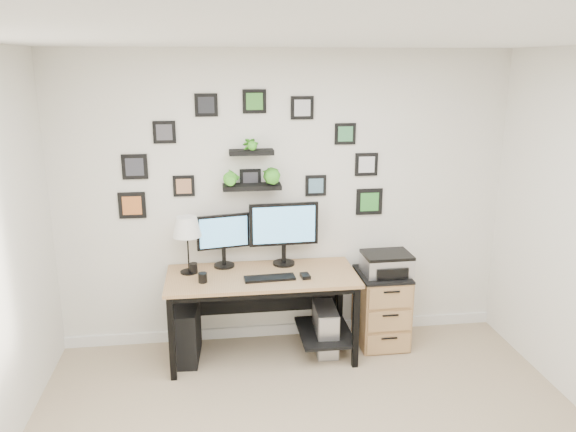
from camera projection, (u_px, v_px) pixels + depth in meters
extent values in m
plane|color=white|center=(338.00, 37.00, 2.72)|extent=(4.00, 4.00, 0.00)
plane|color=white|center=(285.00, 200.00, 4.97)|extent=(4.00, 0.00, 4.00)
cube|color=white|center=(286.00, 329.00, 5.29)|extent=(4.00, 0.03, 0.10)
cube|color=#AD8252|center=(262.00, 276.00, 4.74)|extent=(1.60, 0.70, 0.03)
cube|color=black|center=(262.00, 281.00, 4.75)|extent=(1.54, 0.64, 0.05)
cube|color=black|center=(259.00, 291.00, 5.12)|extent=(1.44, 0.02, 0.41)
cube|color=black|center=(325.00, 332.00, 4.95)|extent=(0.45, 0.63, 0.03)
cube|color=black|center=(172.00, 339.00, 4.45)|extent=(0.05, 0.05, 0.72)
cube|color=black|center=(176.00, 307.00, 5.03)|extent=(0.05, 0.05, 0.72)
cube|color=black|center=(356.00, 327.00, 4.65)|extent=(0.05, 0.05, 0.72)
cube|color=black|center=(340.00, 298.00, 5.22)|extent=(0.05, 0.05, 0.72)
cylinder|color=black|center=(224.00, 265.00, 4.92)|extent=(0.21, 0.21, 0.02)
cylinder|color=black|center=(224.00, 257.00, 4.90)|extent=(0.04, 0.04, 0.16)
cube|color=black|center=(223.00, 232.00, 4.83)|extent=(0.46, 0.12, 0.30)
cube|color=#59A5D8|center=(224.00, 232.00, 4.81)|extent=(0.41, 0.08, 0.26)
cylinder|color=black|center=(284.00, 263.00, 4.97)|extent=(0.20, 0.20, 0.02)
cylinder|color=black|center=(284.00, 254.00, 4.95)|extent=(0.04, 0.04, 0.17)
cube|color=black|center=(284.00, 224.00, 4.87)|extent=(0.60, 0.06, 0.38)
cube|color=#59A5D8|center=(284.00, 225.00, 4.85)|extent=(0.54, 0.03, 0.32)
cube|color=black|center=(270.00, 278.00, 4.63)|extent=(0.43, 0.16, 0.02)
cube|color=black|center=(305.00, 276.00, 4.66)|extent=(0.08, 0.11, 0.03)
cylinder|color=black|center=(189.00, 272.00, 4.78)|extent=(0.15, 0.15, 0.01)
cylinder|color=black|center=(188.00, 247.00, 4.72)|extent=(0.01, 0.01, 0.45)
cone|color=white|center=(187.00, 227.00, 4.67)|extent=(0.24, 0.24, 0.17)
cylinder|color=black|center=(203.00, 278.00, 4.55)|extent=(0.07, 0.07, 0.08)
cylinder|color=black|center=(193.00, 268.00, 4.75)|extent=(0.07, 0.07, 0.09)
cube|color=black|center=(186.00, 332.00, 4.82)|extent=(0.24, 0.49, 0.48)
cube|color=gray|center=(325.00, 329.00, 4.96)|extent=(0.20, 0.42, 0.41)
cube|color=silver|center=(329.00, 340.00, 4.76)|extent=(0.16, 0.02, 0.38)
cube|color=#AD8252|center=(381.00, 309.00, 5.08)|extent=(0.42, 0.50, 0.65)
cube|color=black|center=(383.00, 274.00, 4.99)|extent=(0.43, 0.51, 0.02)
cube|color=#AD8252|center=(389.00, 344.00, 4.89)|extent=(0.39, 0.02, 0.18)
cylinder|color=black|center=(389.00, 338.00, 4.86)|extent=(0.14, 0.02, 0.02)
cube|color=#AD8252|center=(390.00, 321.00, 4.83)|extent=(0.39, 0.02, 0.18)
cylinder|color=black|center=(391.00, 315.00, 4.80)|extent=(0.14, 0.02, 0.02)
cube|color=#AD8252|center=(391.00, 298.00, 4.78)|extent=(0.39, 0.02, 0.18)
cylinder|color=black|center=(392.00, 292.00, 4.75)|extent=(0.14, 0.02, 0.02)
cube|color=silver|center=(386.00, 265.00, 4.96)|extent=(0.42, 0.33, 0.16)
cube|color=black|center=(387.00, 255.00, 4.93)|extent=(0.42, 0.33, 0.03)
cube|color=black|center=(393.00, 274.00, 4.80)|extent=(0.28, 0.03, 0.09)
cube|color=black|center=(252.00, 187.00, 4.81)|extent=(0.50, 0.18, 0.04)
cube|color=black|center=(251.00, 152.00, 4.72)|extent=(0.38, 0.15, 0.04)
imported|color=green|center=(231.00, 169.00, 4.75)|extent=(0.15, 0.12, 0.27)
imported|color=green|center=(271.00, 168.00, 4.79)|extent=(0.15, 0.15, 0.27)
imported|color=green|center=(251.00, 135.00, 4.68)|extent=(0.13, 0.09, 0.25)
cube|color=black|center=(184.00, 186.00, 4.81)|extent=(0.18, 0.02, 0.18)
cube|color=#A8714D|center=(184.00, 186.00, 4.80)|extent=(0.13, 0.00, 0.13)
cube|color=black|center=(366.00, 164.00, 4.97)|extent=(0.20, 0.02, 0.20)
cube|color=silver|center=(367.00, 165.00, 4.96)|extent=(0.14, 0.00, 0.14)
cube|color=black|center=(254.00, 101.00, 4.70)|extent=(0.20, 0.02, 0.20)
cube|color=#37812B|center=(255.00, 101.00, 4.69)|extent=(0.14, 0.00, 0.14)
cube|color=black|center=(132.00, 205.00, 4.79)|extent=(0.23, 0.02, 0.23)
cube|color=#C8692F|center=(132.00, 206.00, 4.78)|extent=(0.16, 0.00, 0.16)
cube|color=black|center=(206.00, 105.00, 4.65)|extent=(0.19, 0.02, 0.19)
cube|color=black|center=(206.00, 105.00, 4.64)|extent=(0.13, 0.00, 0.13)
cube|color=black|center=(164.00, 132.00, 4.67)|extent=(0.19, 0.02, 0.19)
cube|color=#424047|center=(164.00, 132.00, 4.66)|extent=(0.13, 0.00, 0.13)
cube|color=black|center=(369.00, 202.00, 5.07)|extent=(0.24, 0.02, 0.24)
cube|color=#338E34|center=(370.00, 202.00, 5.06)|extent=(0.17, 0.00, 0.17)
cube|color=black|center=(316.00, 186.00, 4.96)|extent=(0.19, 0.02, 0.19)
cube|color=#5A869E|center=(316.00, 186.00, 4.95)|extent=(0.13, 0.00, 0.13)
cube|color=black|center=(345.00, 134.00, 4.87)|extent=(0.18, 0.02, 0.18)
cube|color=#3C8451|center=(345.00, 134.00, 4.86)|extent=(0.13, 0.00, 0.13)
cube|color=black|center=(302.00, 108.00, 4.77)|extent=(0.20, 0.02, 0.20)
cube|color=#BBB9C0|center=(302.00, 108.00, 4.76)|extent=(0.14, 0.00, 0.14)
cube|color=black|center=(135.00, 167.00, 4.71)|extent=(0.21, 0.02, 0.21)
cube|color=#31323A|center=(135.00, 167.00, 4.70)|extent=(0.15, 0.00, 0.15)
cube|color=black|center=(250.00, 179.00, 4.87)|extent=(0.18, 0.02, 0.18)
cube|color=#36343B|center=(251.00, 180.00, 4.86)|extent=(0.13, 0.00, 0.13)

